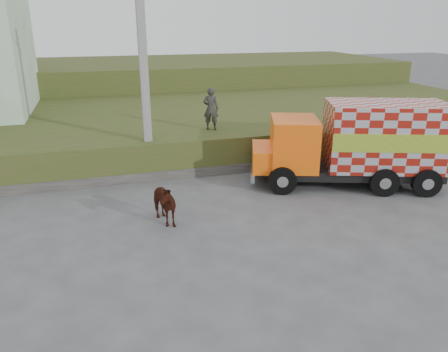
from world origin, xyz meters
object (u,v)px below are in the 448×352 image
object	(u,v)px
utility_pole	(144,73)
cargo_truck	(358,144)
pedestrian	(211,109)
cow	(161,203)

from	to	relation	value
utility_pole	cargo_truck	xyz separation A→B (m)	(7.39, -3.07, -2.46)
utility_pole	pedestrian	distance (m)	3.47
utility_pole	pedestrian	world-z (taller)	utility_pole
cargo_truck	pedestrian	world-z (taller)	pedestrian
pedestrian	cow	bearing A→B (deg)	83.86
cargo_truck	cow	world-z (taller)	cargo_truck
cargo_truck	pedestrian	size ratio (longest dim) A/B	4.11
cow	cargo_truck	bearing A→B (deg)	-7.87
utility_pole	pedestrian	bearing A→B (deg)	21.10
cow	utility_pole	bearing A→B (deg)	70.35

